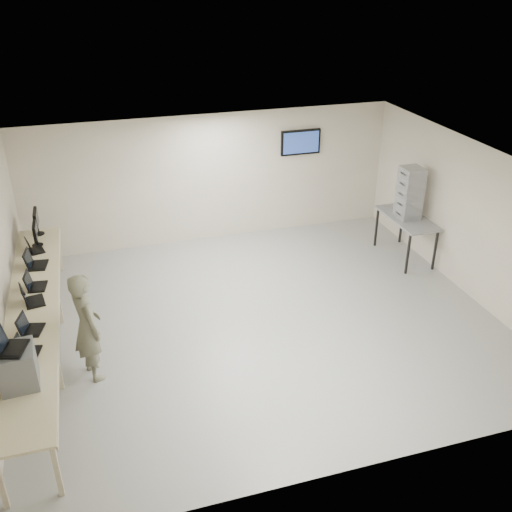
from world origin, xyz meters
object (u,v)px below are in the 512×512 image
object	(u,v)px
workbench	(34,312)
soldier	(87,327)
equipment_box	(18,367)
side_table	(407,220)

from	to	relation	value
workbench	soldier	bearing A→B (deg)	-42.28
workbench	soldier	size ratio (longest dim) A/B	3.48
equipment_box	workbench	bearing A→B (deg)	84.31
equipment_box	soldier	bearing A→B (deg)	49.63
soldier	workbench	bearing A→B (deg)	28.24
workbench	soldier	distance (m)	1.03
workbench	equipment_box	distance (m)	1.83
side_table	soldier	bearing A→B (deg)	-162.00
soldier	side_table	xyz separation A→B (m)	(6.43, 2.09, -0.02)
equipment_box	side_table	size ratio (longest dim) A/B	0.34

